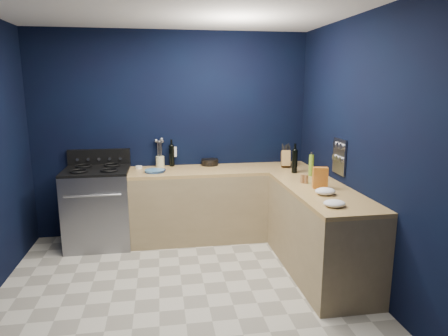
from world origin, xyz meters
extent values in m
cube|color=beige|center=(0.00, 0.00, -0.01)|extent=(3.50, 3.50, 0.02)
cube|color=black|center=(0.00, 1.76, 1.30)|extent=(3.50, 0.02, 2.60)
cube|color=black|center=(1.76, 0.00, 1.30)|extent=(0.02, 3.50, 2.60)
cube|color=black|center=(0.00, -1.76, 1.30)|extent=(3.50, 0.02, 2.60)
cube|color=#947F58|center=(0.60, 1.44, 0.43)|extent=(2.30, 0.63, 0.86)
cube|color=olive|center=(0.60, 1.44, 0.88)|extent=(2.30, 0.63, 0.04)
cube|color=#947F58|center=(1.44, 0.29, 0.43)|extent=(0.63, 1.67, 0.86)
cube|color=olive|center=(1.44, 0.29, 0.88)|extent=(0.63, 1.67, 0.04)
cube|color=gray|center=(-0.93, 1.42, 0.46)|extent=(0.76, 0.66, 0.92)
cube|color=black|center=(-0.93, 1.10, 0.45)|extent=(0.59, 0.02, 0.42)
cube|color=black|center=(-0.93, 1.42, 0.94)|extent=(0.76, 0.66, 0.03)
cube|color=black|center=(-0.93, 1.72, 1.04)|extent=(0.76, 0.06, 0.20)
cube|color=gray|center=(1.74, 0.55, 1.18)|extent=(0.02, 0.28, 0.38)
cube|color=white|center=(0.00, 1.74, 1.08)|extent=(0.09, 0.02, 0.13)
cylinder|color=teal|center=(-0.24, 1.36, 0.92)|extent=(0.31, 0.31, 0.03)
cylinder|color=white|center=(-0.44, 1.60, 0.92)|extent=(0.11, 0.11, 0.03)
cylinder|color=#EFEEC2|center=(-0.17, 1.69, 0.97)|extent=(0.12, 0.12, 0.13)
cylinder|color=black|center=(-0.02, 1.69, 1.03)|extent=(0.09, 0.09, 0.27)
cylinder|color=black|center=(0.47, 1.67, 0.94)|extent=(0.28, 0.28, 0.08)
cube|color=olive|center=(1.42, 1.43, 1.00)|extent=(0.16, 0.25, 0.25)
cylinder|color=black|center=(1.42, 1.06, 1.04)|extent=(0.09, 0.09, 0.27)
cylinder|color=olive|center=(1.55, 0.88, 1.02)|extent=(0.06, 0.06, 0.25)
cylinder|color=olive|center=(1.37, 0.54, 0.95)|extent=(0.05, 0.05, 0.09)
cylinder|color=olive|center=(1.34, 0.56, 0.95)|extent=(0.05, 0.05, 0.09)
cube|color=#AD1C09|center=(1.43, 0.33, 1.01)|extent=(0.16, 0.10, 0.22)
ellipsoid|color=white|center=(1.39, 0.09, 0.93)|extent=(0.24, 0.22, 0.07)
ellipsoid|color=white|center=(1.31, -0.28, 0.93)|extent=(0.21, 0.20, 0.06)
camera|label=1|loc=(-0.16, -3.40, 1.95)|focal=31.87mm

